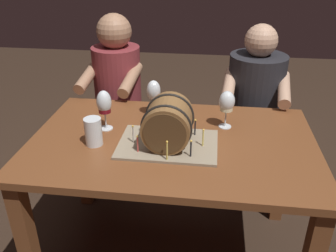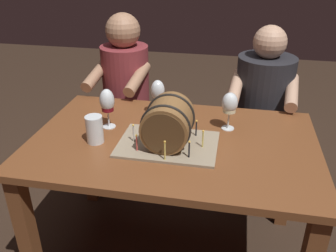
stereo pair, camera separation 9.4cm
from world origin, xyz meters
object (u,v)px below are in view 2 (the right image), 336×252
wine_glass_white (230,104)px  barrel_cake (168,125)px  person_seated_left (127,111)px  person_seated_right (260,122)px  wine_glass_red (107,102)px  dining_table (173,159)px  wine_glass_empty (158,91)px  beer_pint (95,130)px

wine_glass_white → barrel_cake: bearing=-139.8°
wine_glass_white → person_seated_left: (-0.69, 0.51, -0.32)m
person_seated_right → wine_glass_red: bearing=-142.4°
dining_table → barrel_cake: barrel_cake is taller
barrel_cake → wine_glass_white: (0.26, 0.22, 0.03)m
wine_glass_empty → dining_table: bearing=-63.2°
wine_glass_red → wine_glass_white: (0.59, 0.10, -0.00)m
dining_table → person_seated_right: size_ratio=1.18×
wine_glass_red → person_seated_right: bearing=37.6°
wine_glass_empty → beer_pint: bearing=-122.3°
wine_glass_red → person_seated_left: person_seated_left is taller
wine_glass_red → person_seated_left: size_ratio=0.17×
dining_table → wine_glass_empty: wine_glass_empty is taller
wine_glass_empty → wine_glass_white: bearing=-14.2°
wine_glass_white → person_seated_right: 0.63m
barrel_cake → person_seated_left: size_ratio=0.38×
barrel_cake → dining_table: bearing=76.0°
wine_glass_white → wine_glass_empty: bearing=165.8°
wine_glass_white → person_seated_right: size_ratio=0.17×
wine_glass_red → person_seated_right: person_seated_right is taller
wine_glass_white → wine_glass_empty: (-0.38, 0.10, 0.00)m
beer_pint → person_seated_left: 0.81m
dining_table → wine_glass_empty: 0.38m
dining_table → wine_glass_red: (-0.34, 0.07, 0.24)m
dining_table → wine_glass_red: wine_glass_red is taller
wine_glass_red → beer_pint: 0.17m
dining_table → wine_glass_red: 0.43m
wine_glass_white → person_seated_right: bearing=69.2°
wine_glass_white → wine_glass_empty: 0.39m
beer_pint → person_seated_left: bearing=96.6°
beer_pint → person_seated_left: person_seated_left is taller
dining_table → person_seated_right: bearing=56.7°
person_seated_right → person_seated_left: bearing=-180.0°
wine_glass_white → person_seated_left: person_seated_left is taller
beer_pint → person_seated_right: bearing=43.8°
dining_table → wine_glass_empty: size_ratio=6.91×
dining_table → person_seated_left: person_seated_left is taller
wine_glass_empty → person_seated_left: 0.61m
barrel_cake → wine_glass_empty: size_ratio=2.31×
barrel_cake → wine_glass_red: bearing=159.3°
barrel_cake → beer_pint: 0.34m
dining_table → person_seated_right: 0.81m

